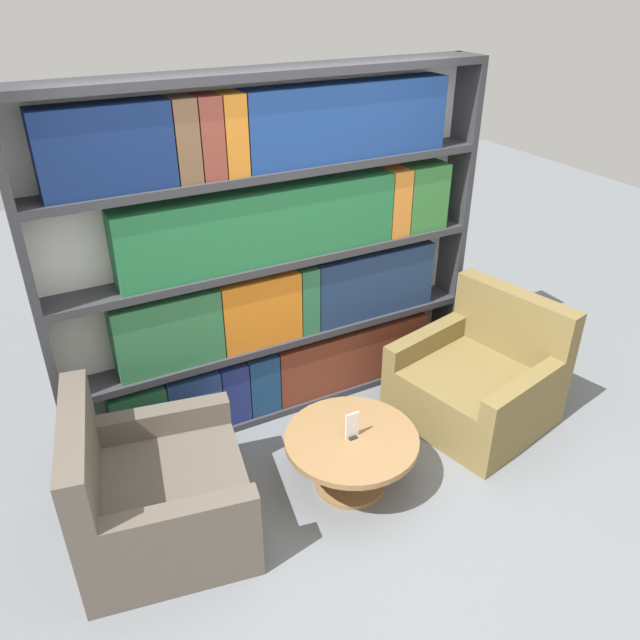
# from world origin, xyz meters

# --- Properties ---
(ground_plane) EXTENTS (14.00, 14.00, 0.00)m
(ground_plane) POSITION_xyz_m (0.00, 0.00, 0.00)
(ground_plane) COLOR slate
(bookshelf) EXTENTS (3.01, 0.30, 2.38)m
(bookshelf) POSITION_xyz_m (0.02, 1.30, 1.18)
(bookshelf) COLOR silver
(bookshelf) RESTS_ON ground_plane
(armchair_left) EXTENTS (1.07, 1.10, 0.90)m
(armchair_left) POSITION_xyz_m (-1.14, 0.50, 0.29)
(armchair_left) COLOR brown
(armchair_left) RESTS_ON ground_plane
(armchair_right) EXTENTS (1.10, 1.13, 0.90)m
(armchair_right) POSITION_xyz_m (1.21, 0.50, 0.29)
(armchair_right) COLOR olive
(armchair_right) RESTS_ON ground_plane
(coffee_table) EXTENTS (0.83, 0.83, 0.38)m
(coffee_table) POSITION_xyz_m (0.04, 0.31, 0.28)
(coffee_table) COLOR olive
(coffee_table) RESTS_ON ground_plane
(table_sign) EXTENTS (0.09, 0.06, 0.18)m
(table_sign) POSITION_xyz_m (0.04, 0.31, 0.46)
(table_sign) COLOR black
(table_sign) RESTS_ON coffee_table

